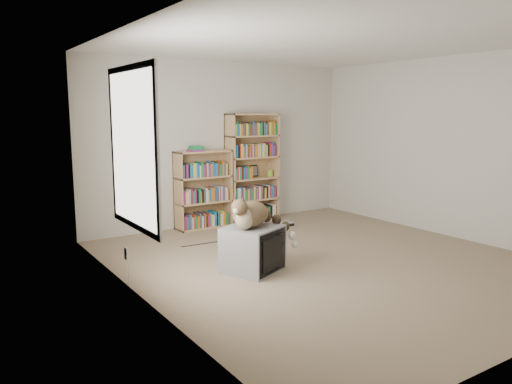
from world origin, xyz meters
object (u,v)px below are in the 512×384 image
crt_tv (252,249)px  dvd_player (282,224)px  bookcase_short (203,193)px  bookcase_tall (252,170)px  cat (257,217)px

crt_tv → dvd_player: crt_tv is taller
bookcase_short → dvd_player: (1.03, -0.62, -0.50)m
bookcase_tall → dvd_player: size_ratio=5.56×
crt_tv → bookcase_short: 2.26m
bookcase_tall → dvd_player: bookcase_tall is taller
cat → bookcase_tall: bookcase_tall is taller
cat → dvd_player: size_ratio=2.79×
cat → bookcase_tall: bearing=31.6°
dvd_player → crt_tv: bearing=-131.3°
bookcase_short → bookcase_tall: bearing=-0.1°
bookcase_tall → bookcase_short: 0.93m
crt_tv → cat: size_ratio=0.86×
cat → bookcase_short: (0.48, 2.21, -0.07)m
bookcase_short → dvd_player: size_ratio=3.79×
cat → dvd_player: (1.52, 1.60, -0.57)m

